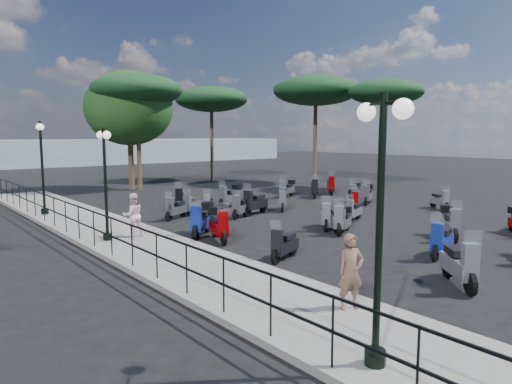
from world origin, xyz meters
TOP-DOWN VIEW (x-y plane):
  - ground at (0.00, 0.00)m, footprint 120.00×120.00m
  - sidewalk at (-6.50, 3.00)m, footprint 3.00×30.00m
  - railing at (-7.80, 2.80)m, footprint 0.04×26.04m
  - lamp_post_0 at (-7.25, -7.82)m, footprint 0.62×1.11m
  - lamp_post_1 at (-7.16, 2.68)m, footprint 0.37×1.06m
  - lamp_post_2 at (-7.35, 9.24)m, footprint 0.55×1.14m
  - woman at (-5.77, -6.16)m, footprint 0.64×0.53m
  - pedestrian_far at (-6.28, 2.64)m, footprint 0.78×0.65m
  - scooter_1 at (-4.01, -2.37)m, footprint 1.49×0.75m
  - scooter_2 at (-4.09, 0.77)m, footprint 0.87×1.70m
  - scooter_3 at (-4.08, 1.80)m, footprint 1.56×1.31m
  - scooter_4 at (-1.37, 5.44)m, footprint 1.08×1.20m
  - scooter_5 at (-3.19, 5.22)m, footprint 1.43×0.89m
  - scooter_6 at (-2.38, -6.67)m, footprint 1.33×1.47m
  - scooter_7 at (-0.24, -5.06)m, footprint 1.71×0.70m
  - scooter_8 at (0.22, -0.16)m, footprint 1.30×1.24m
  - scooter_9 at (-0.02, -0.92)m, footprint 1.25×1.33m
  - scooter_10 at (-0.80, 3.78)m, footprint 1.48×0.88m
  - scooter_11 at (-1.69, 7.27)m, footprint 1.29×1.33m
  - scooter_14 at (0.19, -1.09)m, footprint 1.37×0.85m
  - scooter_15 at (2.29, 0.15)m, footprint 1.46×0.67m
  - scooter_16 at (0.12, 3.97)m, footprint 1.80×0.82m
  - scooter_17 at (0.52, 6.43)m, footprint 1.72×0.85m
  - scooter_20 at (2.27, -4.02)m, footprint 1.46×1.31m
  - scooter_21 at (4.24, 1.74)m, footprint 1.22×1.25m
  - scooter_22 at (1.86, 3.99)m, footprint 1.25×1.26m
  - scooter_23 at (5.19, 7.23)m, footprint 1.55×0.75m
  - scooter_26 at (7.96, -0.55)m, footprint 0.88×1.38m
  - scooter_27 at (6.60, 2.65)m, footprint 1.52×0.96m
  - scooter_28 at (8.17, 6.55)m, footprint 1.37×1.40m
  - scooter_29 at (6.36, 6.19)m, footprint 1.31×1.34m
  - scooter_30 at (-2.03, 5.76)m, footprint 1.43×0.89m
  - scooter_32 at (6.48, 3.40)m, footprint 1.52×0.96m
  - broadleaf_tree at (-0.02, 16.57)m, footprint 5.64×5.64m
  - pine_0 at (7.57, 18.35)m, footprint 5.66×5.66m
  - pine_1 at (12.12, 11.59)m, footprint 6.26×6.26m
  - pine_2 at (0.13, 15.65)m, footprint 5.73×5.73m
  - pine_3 at (12.68, 6.02)m, footprint 4.80×4.80m
  - distant_hills at (0.00, 45.00)m, footprint 70.00×8.00m

SIDE VIEW (x-z plane):
  - ground at x=0.00m, z-range 0.00..0.00m
  - sidewalk at x=-6.50m, z-range 0.00..0.15m
  - scooter_15 at x=2.29m, z-range -0.18..1.02m
  - scooter_4 at x=-1.37m, z-range -0.19..1.03m
  - scooter_26 at x=7.96m, z-range -0.19..1.03m
  - scooter_1 at x=-4.01m, z-range -0.19..1.05m
  - scooter_5 at x=-3.19m, z-range -0.19..1.06m
  - scooter_30 at x=-2.03m, z-range -0.19..1.06m
  - scooter_10 at x=-0.80m, z-range -0.20..1.09m
  - scooter_14 at x=0.19m, z-range -0.15..1.04m
  - scooter_8 at x=0.22m, z-range -0.21..1.14m
  - scooter_9 at x=-0.02m, z-range -0.21..1.16m
  - scooter_21 at x=4.24m, z-range -0.16..1.11m
  - scooter_7 at x=-0.24m, z-range -0.21..1.17m
  - scooter_23 at x=5.19m, z-range -0.16..1.12m
  - scooter_11 at x=-1.69m, z-range -0.21..1.18m
  - scooter_22 at x=1.86m, z-range -0.16..1.13m
  - scooter_29 at x=6.36m, z-range -0.21..1.19m
  - scooter_27 at x=6.60m, z-range -0.16..1.16m
  - scooter_32 at x=6.48m, z-range -0.16..1.16m
  - scooter_28 at x=8.17m, z-range -0.22..1.24m
  - scooter_16 at x=0.12m, z-range -0.22..1.25m
  - scooter_6 at x=-2.38m, z-range -0.23..1.26m
  - scooter_2 at x=-4.09m, z-range -0.17..1.24m
  - scooter_17 at x=0.52m, z-range -0.17..1.24m
  - scooter_20 at x=2.27m, z-range -0.18..1.25m
  - scooter_3 at x=-4.08m, z-range -0.18..1.30m
  - pedestrian_far at x=-6.28m, z-range 0.15..1.62m
  - railing at x=-7.80m, z-range 0.35..1.45m
  - woman at x=-5.77m, z-range 0.15..1.65m
  - distant_hills at x=0.00m, z-range 0.00..3.00m
  - lamp_post_1 at x=-7.16m, z-range 0.41..4.04m
  - lamp_post_0 at x=-7.25m, z-range 0.43..4.42m
  - lamp_post_2 at x=-7.35m, z-range 0.43..4.43m
  - broadleaf_tree at x=-0.02m, z-range 1.43..9.11m
  - pine_3 at x=12.68m, z-range 2.69..9.83m
  - pine_0 at x=7.57m, z-range 2.65..9.97m
  - pine_2 at x=0.13m, z-range 2.66..10.04m
  - pine_1 at x=12.12m, z-range 2.82..10.69m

